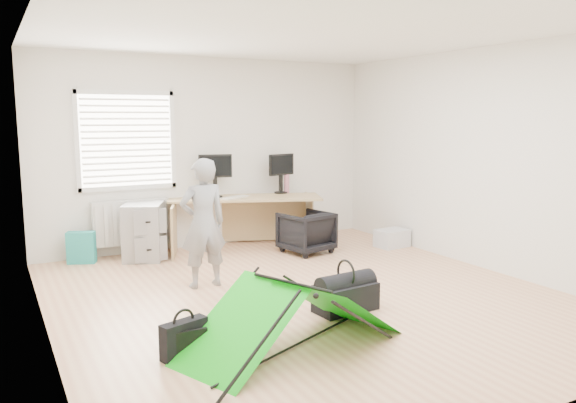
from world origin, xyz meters
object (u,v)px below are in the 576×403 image
laptop_bag (184,339)px  duffel_bag (346,297)px  thermos (287,184)px  kite (292,316)px  desk (246,222)px  monitor_right (281,179)px  filing_cabinet (144,231)px  office_chair (306,232)px  storage_crate (392,238)px  person (203,223)px  monitor_left (215,182)px

laptop_bag → duffel_bag: 1.73m
thermos → kite: size_ratio=0.16×
desk → kite: desk is taller
laptop_bag → kite: bearing=-35.8°
monitor_right → thermos: 0.13m
kite → thermos: bearing=39.6°
desk → duffel_bag: size_ratio=3.52×
desk → filing_cabinet: (-1.45, 0.02, 0.01)m
monitor_right → office_chair: bearing=-105.5°
duffel_bag → desk: bearing=80.2°
filing_cabinet → office_chair: size_ratio=1.17×
desk → kite: (-1.15, -3.49, -0.09)m
kite → storage_crate: kite is taller
duffel_bag → monitor_right: bearing=69.0°
kite → storage_crate: bearing=16.7°
desk → storage_crate: (1.87, -1.00, -0.24)m
filing_cabinet → laptop_bag: (-0.51, -3.23, -0.23)m
kite → storage_crate: size_ratio=3.96×
office_chair → monitor_right: bearing=-104.3°
thermos → person: bearing=-139.3°
monitor_right → person: 2.46m
kite → duffel_bag: (0.90, 0.55, -0.14)m
filing_cabinet → kite: 3.52m
desk → laptop_bag: 3.77m
filing_cabinet → duffel_bag: size_ratio=1.22×
office_chair → monitor_left: bearing=-53.2°
person → desk: bearing=-128.6°
monitor_left → office_chair: size_ratio=0.74×
filing_cabinet → office_chair: bearing=4.3°
duffel_bag → laptop_bag: bearing=-175.8°
laptop_bag → filing_cabinet: bearing=64.1°
monitor_left → thermos: bearing=9.5°
storage_crate → office_chair: bearing=167.2°
desk → monitor_left: bearing=179.4°
monitor_right → person: (-1.82, -1.65, -0.23)m
kite → laptop_bag: kite is taller
filing_cabinet → thermos: size_ratio=2.68×
monitor_right → laptop_bag: (-2.59, -3.32, -0.80)m
office_chair → laptop_bag: (-2.56, -2.50, -0.14)m
thermos → kite: bearing=-117.6°
storage_crate → laptop_bag: 4.42m
filing_cabinet → storage_crate: size_ratio=1.64×
filing_cabinet → duffel_bag: bearing=-44.0°
thermos → laptop_bag: bearing=-129.0°
office_chair → duffel_bag: (-0.85, -2.23, -0.15)m
desk → filing_cabinet: filing_cabinet is taller
filing_cabinet → monitor_right: size_ratio=1.65×
monitor_left → kite: bearing=-89.8°
office_chair → person: size_ratio=0.44×
storage_crate → kite: bearing=-140.5°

